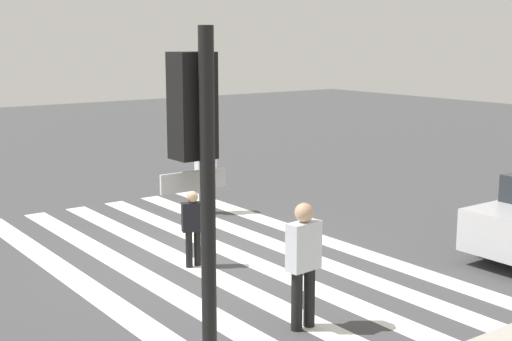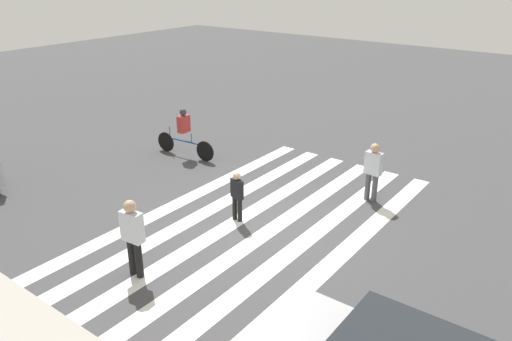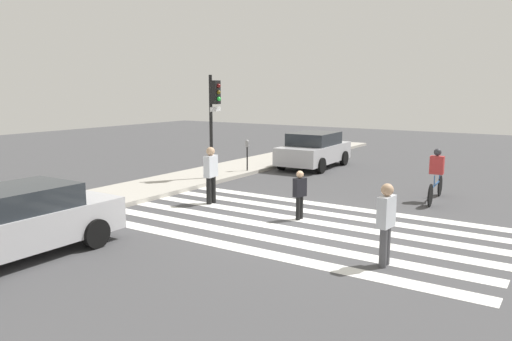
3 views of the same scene
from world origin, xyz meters
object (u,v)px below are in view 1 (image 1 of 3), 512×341
(traffic_light, at_px, (198,175))
(pedestrian_adult_blue_shirt, at_px, (206,172))
(pedestrian_adult_yellow_jacket, at_px, (304,258))
(pedestrian_adult_tall_backpack, at_px, (193,224))

(traffic_light, height_order, pedestrian_adult_blue_shirt, traffic_light)
(pedestrian_adult_yellow_jacket, height_order, pedestrian_adult_tall_backpack, pedestrian_adult_yellow_jacket)
(pedestrian_adult_yellow_jacket, xyz_separation_m, pedestrian_adult_blue_shirt, (-2.34, -6.11, -0.04))
(traffic_light, distance_m, pedestrian_adult_yellow_jacket, 3.97)
(pedestrian_adult_yellow_jacket, bearing_deg, pedestrian_adult_blue_shirt, -116.55)
(pedestrian_adult_tall_backpack, xyz_separation_m, pedestrian_adult_blue_shirt, (-2.17, -3.03, 0.19))
(traffic_light, bearing_deg, pedestrian_adult_tall_backpack, -120.47)
(pedestrian_adult_yellow_jacket, height_order, pedestrian_adult_blue_shirt, pedestrian_adult_yellow_jacket)
(pedestrian_adult_yellow_jacket, bearing_deg, pedestrian_adult_tall_backpack, -98.85)
(pedestrian_adult_blue_shirt, bearing_deg, pedestrian_adult_yellow_jacket, 74.55)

